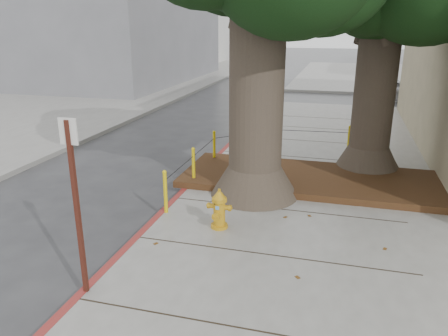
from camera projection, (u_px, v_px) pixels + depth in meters
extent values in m
plane|color=#28282B|center=(240.00, 258.00, 7.75)|extent=(140.00, 140.00, 0.00)
cube|color=slate|center=(405.00, 76.00, 33.68)|extent=(16.00, 20.00, 0.15)
cube|color=maroon|center=(183.00, 193.00, 10.52)|extent=(0.14, 26.00, 0.16)
cube|color=black|center=(310.00, 179.00, 11.03)|extent=(6.40, 2.60, 0.16)
cone|color=#4C3F33|center=(254.00, 180.00, 10.14)|extent=(2.04, 2.04, 0.70)
cylinder|color=#4C3F33|center=(257.00, 93.00, 9.50)|extent=(1.20, 1.20, 4.22)
cone|color=#4C3F33|center=(367.00, 158.00, 11.78)|extent=(1.77, 1.77, 0.70)
cylinder|color=#4C3F33|center=(375.00, 91.00, 11.20)|extent=(1.04, 1.04, 3.84)
cylinder|color=#D7B80B|center=(165.00, 192.00, 9.14)|extent=(0.08, 0.08, 0.90)
sphere|color=#D7B80B|center=(164.00, 172.00, 9.00)|extent=(0.09, 0.09, 0.09)
cylinder|color=#D7B80B|center=(194.00, 167.00, 10.79)|extent=(0.08, 0.08, 0.90)
sphere|color=#D7B80B|center=(193.00, 149.00, 10.64)|extent=(0.09, 0.09, 0.09)
cylinder|color=#D7B80B|center=(214.00, 148.00, 12.43)|extent=(0.08, 0.08, 0.90)
sphere|color=#D7B80B|center=(214.00, 132.00, 12.29)|extent=(0.09, 0.09, 0.09)
cylinder|color=#D7B80B|center=(275.00, 138.00, 13.43)|extent=(0.08, 0.08, 0.90)
sphere|color=#D7B80B|center=(275.00, 124.00, 13.29)|extent=(0.09, 0.09, 0.09)
cylinder|color=#D7B80B|center=(349.00, 142.00, 13.06)|extent=(0.08, 0.08, 0.90)
sphere|color=#D7B80B|center=(350.00, 127.00, 12.92)|extent=(0.09, 0.09, 0.09)
cylinder|color=black|center=(180.00, 167.00, 9.88)|extent=(0.02, 1.80, 0.02)
cylinder|color=black|center=(204.00, 147.00, 11.52)|extent=(0.02, 1.80, 0.02)
cylinder|color=black|center=(246.00, 134.00, 12.85)|extent=(1.51, 1.51, 0.02)
cylinder|color=black|center=(312.00, 131.00, 13.16)|extent=(2.20, 0.22, 0.02)
cylinder|color=#CD9215|center=(219.00, 226.00, 8.58)|extent=(0.35, 0.35, 0.06)
cylinder|color=#CD9215|center=(219.00, 213.00, 8.49)|extent=(0.24, 0.24, 0.53)
cylinder|color=#CD9215|center=(219.00, 200.00, 8.41)|extent=(0.32, 0.32, 0.07)
cone|color=#CD9215|center=(219.00, 195.00, 8.37)|extent=(0.30, 0.30, 0.15)
cylinder|color=#CD9215|center=(219.00, 190.00, 8.35)|extent=(0.06, 0.06, 0.05)
cylinder|color=#CD9215|center=(213.00, 206.00, 8.49)|extent=(0.15, 0.10, 0.09)
cylinder|color=#CD9215|center=(226.00, 208.00, 8.41)|extent=(0.15, 0.10, 0.09)
cylinder|color=#CD9215|center=(217.00, 215.00, 8.38)|extent=(0.14, 0.15, 0.14)
cube|color=#5999D8|center=(217.00, 208.00, 8.34)|extent=(0.07, 0.01, 0.07)
cube|color=#471911|center=(77.00, 211.00, 6.14)|extent=(0.07, 0.07, 2.62)
cube|color=silver|center=(68.00, 131.00, 5.78)|extent=(0.26, 0.03, 0.37)
imported|color=#ADADB2|center=(392.00, 90.00, 23.12)|extent=(3.60, 1.50, 1.22)
imported|color=black|center=(109.00, 79.00, 27.62)|extent=(2.03, 4.34, 1.23)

